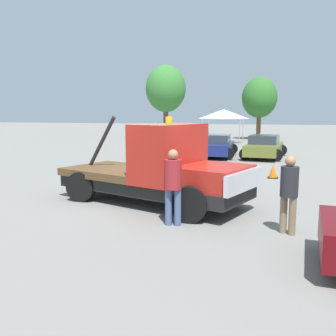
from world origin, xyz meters
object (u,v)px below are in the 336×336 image
(tree_right, at_px, (259,98))
(person_at_hood, at_px, (173,182))
(tow_truck, at_px, (161,171))
(tree_center, at_px, (166,89))
(parked_car_tan, at_px, (161,146))
(traffic_cone, at_px, (273,172))
(parked_car_olive, at_px, (264,147))
(parked_car_navy, at_px, (215,146))
(person_near_truck, at_px, (289,189))
(canopy_tent_white, at_px, (224,114))

(tree_right, bearing_deg, person_at_hood, -90.89)
(tree_right, bearing_deg, tow_truck, -92.66)
(tow_truck, xyz_separation_m, tree_center, (-8.59, 29.38, 4.21))
(parked_car_tan, bearing_deg, traffic_cone, -138.05)
(person_at_hood, height_order, traffic_cone, person_at_hood)
(person_at_hood, distance_m, parked_car_olive, 14.44)
(parked_car_navy, distance_m, traffic_cone, 7.68)
(person_near_truck, xyz_separation_m, parked_car_olive, (-0.97, 14.26, -0.33))
(person_near_truck, height_order, canopy_tent_white, canopy_tent_white)
(parked_car_tan, relative_size, parked_car_navy, 0.99)
(tow_truck, height_order, parked_car_olive, tow_truck)
(person_at_hood, height_order, canopy_tent_white, canopy_tent_white)
(tow_truck, xyz_separation_m, canopy_tent_white, (-1.44, 22.97, 1.55))
(tow_truck, bearing_deg, tree_center, 125.31)
(person_at_hood, relative_size, traffic_cone, 3.23)
(canopy_tent_white, height_order, tree_right, tree_right)
(tow_truck, height_order, person_at_hood, tow_truck)
(parked_car_olive, bearing_deg, traffic_cone, -169.83)
(person_near_truck, bearing_deg, parked_car_navy, 44.01)
(parked_car_tan, xyz_separation_m, canopy_tent_white, (2.18, 11.40, 1.87))
(tow_truck, relative_size, parked_car_tan, 1.34)
(parked_car_tan, bearing_deg, parked_car_navy, -81.95)
(traffic_cone, bearing_deg, tow_truck, -118.72)
(parked_car_olive, relative_size, canopy_tent_white, 1.46)
(parked_car_olive, bearing_deg, tree_right, 9.40)
(parked_car_tan, relative_size, tree_right, 0.75)
(parked_car_navy, bearing_deg, traffic_cone, -155.52)
(person_at_hood, bearing_deg, canopy_tent_white, -1.59)
(tree_right, height_order, traffic_cone, tree_right)
(parked_car_olive, xyz_separation_m, canopy_tent_white, (-3.86, 10.44, 1.87))
(tow_truck, height_order, canopy_tent_white, canopy_tent_white)
(person_near_truck, xyz_separation_m, parked_car_tan, (-7.01, 13.30, -0.33))
(parked_car_navy, relative_size, tree_right, 0.75)
(traffic_cone, bearing_deg, person_near_truck, -86.94)
(parked_car_olive, relative_size, traffic_cone, 8.57)
(canopy_tent_white, xyz_separation_m, tree_right, (2.75, 5.36, 1.57))
(person_at_hood, height_order, parked_car_tan, person_at_hood)
(tree_right, bearing_deg, parked_car_olive, -86.00)
(canopy_tent_white, bearing_deg, tow_truck, -86.41)
(canopy_tent_white, relative_size, tree_center, 0.42)
(tree_center, distance_m, tree_right, 10.02)
(parked_car_tan, relative_size, canopy_tent_white, 1.42)
(person_at_hood, height_order, tree_center, tree_center)
(canopy_tent_white, bearing_deg, tree_right, 62.82)
(person_near_truck, bearing_deg, tree_right, 32.72)
(person_near_truck, xyz_separation_m, parked_car_navy, (-3.83, 14.06, -0.33))
(traffic_cone, bearing_deg, tree_right, 94.24)
(person_at_hood, relative_size, tree_center, 0.23)
(traffic_cone, bearing_deg, parked_car_tan, 137.42)
(person_at_hood, xyz_separation_m, parked_car_tan, (-4.46, 13.39, -0.38))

